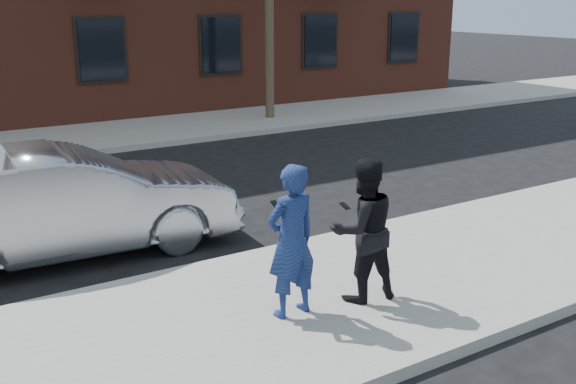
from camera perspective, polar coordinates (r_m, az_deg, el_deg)
ground at (r=9.40m, az=9.67°, el=-6.94°), size 100.00×100.00×0.00m
near_sidewalk at (r=9.21m, az=10.74°, el=-7.01°), size 50.00×3.50×0.15m
near_curb at (r=10.48m, az=4.03°, el=-3.83°), size 50.00×0.10×0.15m
far_sidewalk at (r=18.90m, az=-13.75°, el=4.81°), size 50.00×3.50×0.15m
far_curb at (r=17.23m, az=-11.78°, el=3.86°), size 50.00×0.10×0.15m
silver_sedan at (r=10.22m, az=-18.14°, el=-0.87°), size 4.95×2.00×1.60m
man_hoodie at (r=7.53m, az=0.28°, el=-4.17°), size 0.68×0.52×1.78m
man_peacoat at (r=7.98m, az=6.37°, el=-3.20°), size 0.93×0.77×1.74m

